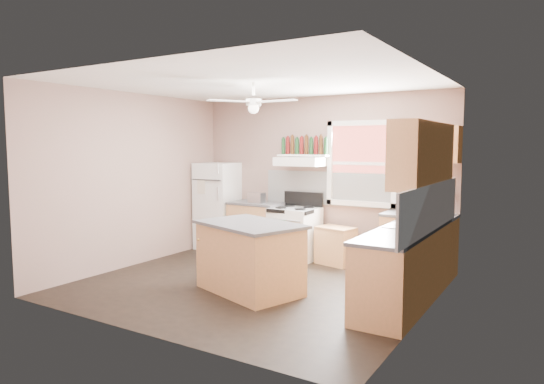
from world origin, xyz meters
The scene contains 32 objects.
floor centered at (0.00, 0.00, 0.00)m, with size 4.50×4.50×0.00m, color black.
ceiling centered at (0.00, 0.00, 2.70)m, with size 4.50×4.50×0.00m, color white.
wall_back centered at (0.00, 2.02, 1.35)m, with size 4.50×0.05×2.70m, color #886A5F.
wall_right centered at (2.27, 0.00, 1.35)m, with size 0.05×4.00×2.70m, color #886A5F.
wall_left centered at (-2.27, 0.00, 1.35)m, with size 0.05×4.00×2.70m, color #886A5F.
backsplash_back centered at (0.45, 1.99, 1.18)m, with size 2.90×0.03×0.55m, color white.
backsplash_right centered at (2.23, 0.30, 1.18)m, with size 0.03×2.60×0.55m, color white.
window_view centered at (0.75, 1.98, 1.60)m, with size 1.00×0.02×1.20m, color brown.
window_frame centered at (0.75, 1.96, 1.60)m, with size 1.16×0.07×1.36m, color white.
refrigerator centered at (-1.90, 1.66, 0.78)m, with size 0.66×0.65×1.57m, color white.
base_cabinet_left centered at (-1.06, 1.70, 0.43)m, with size 0.90×0.60×0.86m, color #B08149.
counter_left centered at (-1.06, 1.70, 0.88)m, with size 0.92×0.62×0.04m, color #434345.
toaster centered at (-1.00, 1.59, 0.99)m, with size 0.28×0.16×0.18m, color silver.
stove centered at (-0.26, 1.62, 0.43)m, with size 0.72×0.64×0.86m, color white.
range_hood centered at (-0.23, 1.75, 1.62)m, with size 0.78×0.50×0.14m, color white.
bottle_shelf centered at (-0.23, 1.87, 1.72)m, with size 0.90×0.26×0.03m, color white.
cart centered at (0.46, 1.65, 0.29)m, with size 0.58×0.39×0.58m, color #B08149.
base_cabinet_corner centered at (1.75, 1.70, 0.43)m, with size 1.00×0.60×0.86m, color #B08149.
base_cabinet_right centered at (1.95, 0.30, 0.43)m, with size 0.60×2.20×0.86m, color #B08149.
counter_corner centered at (1.75, 1.70, 0.88)m, with size 1.02×0.62×0.04m, color #434345.
counter_right centered at (1.94, 0.30, 0.88)m, with size 0.62×2.22×0.04m, color #434345.
sink centered at (1.94, 0.50, 0.90)m, with size 0.55×0.45×0.03m, color silver.
faucet centered at (2.10, 0.50, 0.97)m, with size 0.03×0.03×0.14m, color silver.
upper_cabinet_right centered at (2.08, 0.50, 1.78)m, with size 0.33×1.80×0.76m, color #B08149.
upper_cabinet_corner centered at (1.95, 1.83, 1.90)m, with size 0.60×0.33×0.52m, color #B08149.
paper_towel centered at (2.07, 1.86, 1.25)m, with size 0.12×0.12×0.26m, color white.
island centered at (0.11, -0.26, 0.43)m, with size 1.29×0.82×0.86m, color #B08149.
island_top centered at (0.11, -0.26, 0.88)m, with size 1.37×0.89×0.04m, color #434345.
ceiling_fan_hub centered at (0.00, 0.00, 2.45)m, with size 0.20×0.20×0.08m, color white.
soap_bottle centered at (2.13, 0.51, 1.01)m, with size 0.08×0.08×0.22m, color silver.
red_caddy centered at (1.98, 0.95, 0.95)m, with size 0.18×0.12×0.10m, color #B42B0F.
wine_bottles centered at (-0.23, 1.87, 1.88)m, with size 0.86×0.06×0.31m.
Camera 1 is at (3.54, -5.34, 1.89)m, focal length 32.00 mm.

